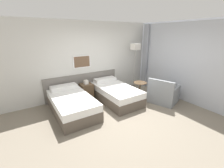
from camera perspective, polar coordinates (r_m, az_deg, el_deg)
name	(u,v)px	position (r m, az deg, el deg)	size (l,w,h in m)	color
ground_plane	(126,117)	(4.42, 5.31, -12.30)	(16.00, 16.00, 0.00)	slate
wall_headboard	(91,61)	(5.69, -7.83, 8.67)	(10.00, 0.10, 2.70)	silver
wall_window	(186,63)	(5.69, 26.48, 7.32)	(0.21, 4.60, 2.70)	white
bed_near_door	(72,104)	(4.68, -15.09, -7.36)	(1.06, 1.96, 0.65)	brown
bed_near_window	(115,93)	(5.29, 1.27, -3.55)	(1.06, 1.96, 0.65)	brown
nightstand	(87,91)	(5.53, -9.68, -2.65)	(0.41, 0.42, 0.69)	brown
floor_lamp	(135,50)	(6.29, 8.84, 12.78)	(0.30, 0.30, 1.88)	#9E9993
side_table	(140,87)	(5.53, 10.58, -1.18)	(0.47, 0.47, 0.60)	brown
armchair	(163,94)	(5.47, 18.86, -3.76)	(1.04, 1.08, 0.86)	gray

